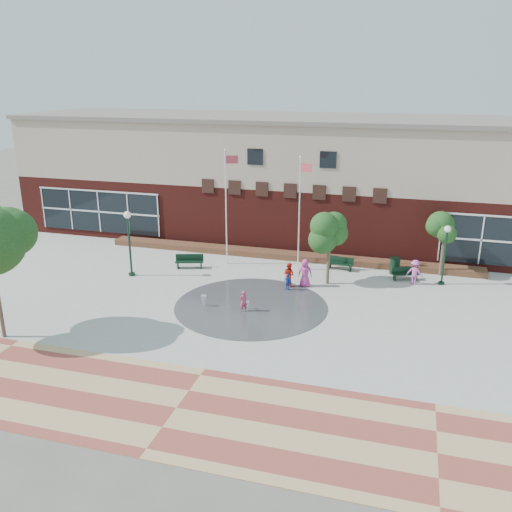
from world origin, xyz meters
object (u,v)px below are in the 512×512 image
(flagpole_right, at_px, (300,208))
(child_splash, at_px, (243,301))
(bench_left, at_px, (190,264))
(flagpole_left, at_px, (227,202))
(trash_can, at_px, (395,266))

(flagpole_right, distance_m, child_splash, 8.22)
(flagpole_right, height_order, bench_left, flagpole_right)
(flagpole_left, bearing_deg, child_splash, -85.50)
(bench_left, height_order, trash_can, trash_can)
(flagpole_right, height_order, child_splash, flagpole_right)
(child_splash, bearing_deg, bench_left, -86.72)
(bench_left, distance_m, trash_can, 13.27)
(trash_can, bearing_deg, bench_left, -168.63)
(flagpole_right, height_order, trash_can, flagpole_right)
(flagpole_right, bearing_deg, child_splash, -78.22)
(bench_left, height_order, child_splash, child_splash)
(trash_can, distance_m, child_splash, 11.17)
(flagpole_left, distance_m, bench_left, 4.76)
(flagpole_left, bearing_deg, bench_left, -165.72)
(flagpole_left, distance_m, trash_can, 11.54)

